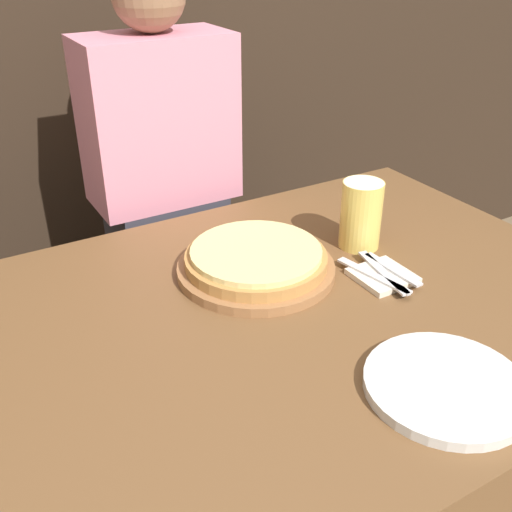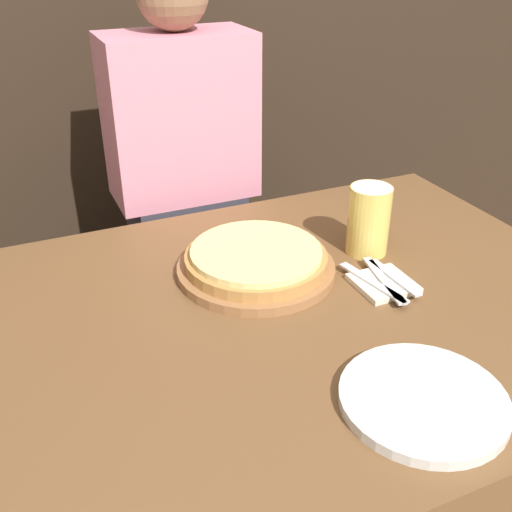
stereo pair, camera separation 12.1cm
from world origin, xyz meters
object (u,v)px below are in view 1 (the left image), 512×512
(beer_glass, at_px, (361,212))
(dinner_plate, at_px, (446,386))
(pizza_on_board, at_px, (256,262))
(diner_person, at_px, (167,222))
(spoon, at_px, (392,269))
(fork, at_px, (373,276))
(dinner_knife, at_px, (383,272))

(beer_glass, height_order, dinner_plate, beer_glass)
(pizza_on_board, bearing_deg, diner_person, 89.14)
(spoon, relative_size, diner_person, 0.12)
(dinner_plate, xyz_separation_m, fork, (0.11, 0.30, 0.01))
(fork, distance_m, dinner_knife, 0.03)
(dinner_knife, relative_size, diner_person, 0.14)
(fork, height_order, diner_person, diner_person)
(dinner_knife, bearing_deg, fork, 180.00)
(pizza_on_board, height_order, spoon, pizza_on_board)
(pizza_on_board, distance_m, dinner_knife, 0.26)
(pizza_on_board, relative_size, beer_glass, 2.15)
(pizza_on_board, distance_m, fork, 0.24)
(beer_glass, relative_size, fork, 0.85)
(dinner_knife, height_order, diner_person, diner_person)
(pizza_on_board, xyz_separation_m, spoon, (0.23, -0.15, -0.01))
(dinner_plate, relative_size, spoon, 1.67)
(pizza_on_board, bearing_deg, fork, -38.74)
(diner_person, bearing_deg, dinner_plate, -86.09)
(pizza_on_board, bearing_deg, spoon, -32.27)
(fork, height_order, spoon, same)
(dinner_plate, bearing_deg, fork, 69.73)
(dinner_plate, bearing_deg, diner_person, 93.91)
(beer_glass, bearing_deg, fork, -118.10)
(fork, bearing_deg, dinner_knife, 0.00)
(beer_glass, bearing_deg, spoon, -99.56)
(pizza_on_board, relative_size, diner_person, 0.25)
(dinner_knife, height_order, spoon, same)
(beer_glass, distance_m, dinner_plate, 0.48)
(pizza_on_board, relative_size, dinner_plate, 1.28)
(fork, bearing_deg, diner_person, 105.25)
(pizza_on_board, height_order, fork, pizza_on_board)
(spoon, bearing_deg, fork, 180.00)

